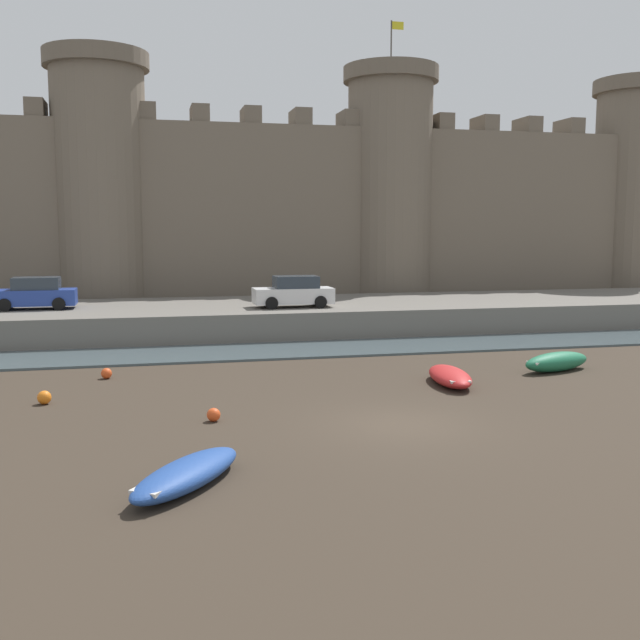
# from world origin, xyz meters

# --- Properties ---
(ground_plane) EXTENTS (160.00, 160.00, 0.00)m
(ground_plane) POSITION_xyz_m (0.00, 0.00, 0.00)
(ground_plane) COLOR #382D23
(water_channel) EXTENTS (80.00, 4.50, 0.10)m
(water_channel) POSITION_xyz_m (0.00, 13.29, 0.05)
(water_channel) COLOR #47565B
(water_channel) RESTS_ON ground
(quay_road) EXTENTS (68.79, 10.00, 1.45)m
(quay_road) POSITION_xyz_m (0.00, 20.54, 0.73)
(quay_road) COLOR #666059
(quay_road) RESTS_ON ground
(castle) EXTENTS (63.16, 6.36, 19.21)m
(castle) POSITION_xyz_m (-0.00, 29.56, 7.25)
(castle) COLOR #706354
(castle) RESTS_ON ground
(rowboat_midflat_right) EXTENTS (1.76, 3.57, 0.59)m
(rowboat_midflat_right) POSITION_xyz_m (3.53, 4.81, 0.31)
(rowboat_midflat_right) COLOR red
(rowboat_midflat_right) RESTS_ON ground
(rowboat_foreground_left) EXTENTS (3.45, 2.02, 0.75)m
(rowboat_foreground_left) POSITION_xyz_m (8.56, 6.20, 0.39)
(rowboat_foreground_left) COLOR #1E6B47
(rowboat_foreground_left) RESTS_ON ground
(rowboat_midflat_left) EXTENTS (3.14, 3.69, 0.58)m
(rowboat_midflat_left) POSITION_xyz_m (-6.19, -3.82, 0.31)
(rowboat_midflat_left) COLOR #234793
(rowboat_midflat_left) RESTS_ON ground
(mooring_buoy_off_centre) EXTENTS (0.40, 0.40, 0.40)m
(mooring_buoy_off_centre) POSITION_xyz_m (-8.43, 8.69, 0.20)
(mooring_buoy_off_centre) COLOR #E04C1E
(mooring_buoy_off_centre) RESTS_ON ground
(mooring_buoy_near_channel) EXTENTS (0.44, 0.44, 0.44)m
(mooring_buoy_near_channel) POSITION_xyz_m (-10.15, 4.94, 0.22)
(mooring_buoy_near_channel) COLOR orange
(mooring_buoy_near_channel) RESTS_ON ground
(mooring_buoy_near_shore) EXTENTS (0.39, 0.39, 0.39)m
(mooring_buoy_near_shore) POSITION_xyz_m (-5.13, 1.58, 0.20)
(mooring_buoy_near_shore) COLOR #E04C1E
(mooring_buoy_near_shore) RESTS_ON ground
(car_quay_east) EXTENTS (4.10, 1.88, 1.62)m
(car_quay_east) POSITION_xyz_m (0.58, 18.42, 2.23)
(car_quay_east) COLOR silver
(car_quay_east) RESTS_ON quay_road
(car_quay_centre_west) EXTENTS (4.10, 1.88, 1.62)m
(car_quay_centre_west) POSITION_xyz_m (-12.40, 20.46, 2.23)
(car_quay_centre_west) COLOR #263F99
(car_quay_centre_west) RESTS_ON quay_road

